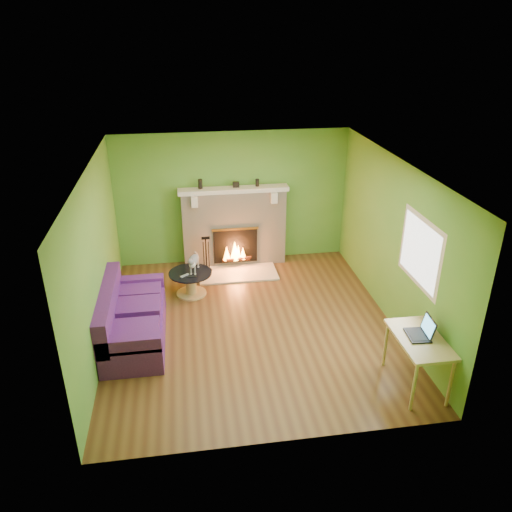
{
  "coord_description": "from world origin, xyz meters",
  "views": [
    {
      "loc": [
        -0.94,
        -6.73,
        4.43
      ],
      "look_at": [
        0.14,
        0.4,
        1.03
      ],
      "focal_mm": 35.0,
      "sensor_mm": 36.0,
      "label": 1
    }
  ],
  "objects_px": {
    "cat": "(194,262)",
    "desk": "(419,344)",
    "sofa": "(131,320)",
    "coffee_table": "(191,282)"
  },
  "relations": [
    {
      "from": "sofa",
      "to": "desk",
      "type": "distance_m",
      "value": 4.17
    },
    {
      "from": "coffee_table",
      "to": "desk",
      "type": "bearing_deg",
      "value": -45.61
    },
    {
      "from": "coffee_table",
      "to": "cat",
      "type": "height_order",
      "value": "cat"
    },
    {
      "from": "coffee_table",
      "to": "cat",
      "type": "xyz_separation_m",
      "value": [
        0.08,
        0.05,
        0.36
      ]
    },
    {
      "from": "sofa",
      "to": "coffee_table",
      "type": "xyz_separation_m",
      "value": [
        0.94,
        1.25,
        -0.09
      ]
    },
    {
      "from": "sofa",
      "to": "cat",
      "type": "xyz_separation_m",
      "value": [
        1.02,
        1.3,
        0.27
      ]
    },
    {
      "from": "sofa",
      "to": "coffee_table",
      "type": "distance_m",
      "value": 1.57
    },
    {
      "from": "cat",
      "to": "desk",
      "type": "bearing_deg",
      "value": -33.34
    },
    {
      "from": "cat",
      "to": "coffee_table",
      "type": "bearing_deg",
      "value": -134.43
    },
    {
      "from": "desk",
      "to": "coffee_table",
      "type": "bearing_deg",
      "value": 134.39
    }
  ]
}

